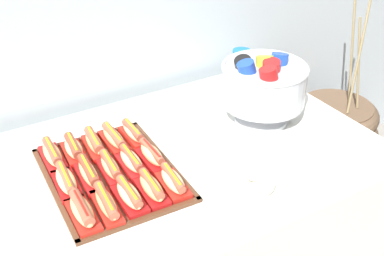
% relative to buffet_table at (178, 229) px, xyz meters
% --- Properties ---
extents(buffet_table, '(1.45, 0.95, 0.74)m').
position_rel_buffet_table_xyz_m(buffet_table, '(0.00, 0.00, 0.00)').
color(buffet_table, white).
rests_on(buffet_table, ground_plane).
extents(floor_vase, '(0.52, 0.52, 1.09)m').
position_rel_buffet_table_xyz_m(floor_vase, '(1.07, 0.24, -0.14)').
color(floor_vase, brown).
rests_on(floor_vase, ground_plane).
extents(serving_tray, '(0.43, 0.54, 0.01)m').
position_rel_buffet_table_xyz_m(serving_tray, '(-0.25, 0.01, 0.36)').
color(serving_tray, '#56331E').
rests_on(serving_tray, buffet_table).
extents(hot_dog_0, '(0.08, 0.18, 0.06)m').
position_rel_buffet_table_xyz_m(hot_dog_0, '(-0.40, -0.15, 0.39)').
color(hot_dog_0, red).
rests_on(hot_dog_0, serving_tray).
extents(hot_dog_1, '(0.07, 0.19, 0.06)m').
position_rel_buffet_table_xyz_m(hot_dog_1, '(-0.33, -0.15, 0.39)').
color(hot_dog_1, red).
rests_on(hot_dog_1, serving_tray).
extents(hot_dog_2, '(0.07, 0.17, 0.06)m').
position_rel_buffet_table_xyz_m(hot_dog_2, '(-0.25, -0.16, 0.39)').
color(hot_dog_2, '#B21414').
rests_on(hot_dog_2, serving_tray).
extents(hot_dog_3, '(0.08, 0.17, 0.06)m').
position_rel_buffet_table_xyz_m(hot_dog_3, '(-0.18, -0.16, 0.39)').
color(hot_dog_3, '#B21414').
rests_on(hot_dog_3, serving_tray).
extents(hot_dog_4, '(0.08, 0.16, 0.06)m').
position_rel_buffet_table_xyz_m(hot_dog_4, '(-0.10, -0.16, 0.39)').
color(hot_dog_4, red).
rests_on(hot_dog_4, serving_tray).
extents(hot_dog_5, '(0.08, 0.18, 0.06)m').
position_rel_buffet_table_xyz_m(hot_dog_5, '(-0.40, 0.02, 0.39)').
color(hot_dog_5, '#B21414').
rests_on(hot_dog_5, serving_tray).
extents(hot_dog_6, '(0.07, 0.18, 0.06)m').
position_rel_buffet_table_xyz_m(hot_dog_6, '(-0.32, 0.01, 0.39)').
color(hot_dog_6, red).
rests_on(hot_dog_6, serving_tray).
extents(hot_dog_7, '(0.07, 0.16, 0.06)m').
position_rel_buffet_table_xyz_m(hot_dog_7, '(-0.25, 0.01, 0.39)').
color(hot_dog_7, red).
rests_on(hot_dog_7, serving_tray).
extents(hot_dog_8, '(0.07, 0.16, 0.06)m').
position_rel_buffet_table_xyz_m(hot_dog_8, '(-0.17, 0.01, 0.39)').
color(hot_dog_8, red).
rests_on(hot_dog_8, serving_tray).
extents(hot_dog_9, '(0.07, 0.16, 0.06)m').
position_rel_buffet_table_xyz_m(hot_dog_9, '(-0.10, 0.00, 0.39)').
color(hot_dog_9, '#B21414').
rests_on(hot_dog_9, serving_tray).
extents(hot_dog_10, '(0.07, 0.18, 0.06)m').
position_rel_buffet_table_xyz_m(hot_dog_10, '(-0.39, 0.18, 0.39)').
color(hot_dog_10, red).
rests_on(hot_dog_10, serving_tray).
extents(hot_dog_11, '(0.08, 0.16, 0.06)m').
position_rel_buffet_table_xyz_m(hot_dog_11, '(-0.32, 0.18, 0.39)').
color(hot_dog_11, red).
rests_on(hot_dog_11, serving_tray).
extents(hot_dog_12, '(0.07, 0.18, 0.06)m').
position_rel_buffet_table_xyz_m(hot_dog_12, '(-0.24, 0.17, 0.39)').
color(hot_dog_12, red).
rests_on(hot_dog_12, serving_tray).
extents(hot_dog_13, '(0.07, 0.18, 0.06)m').
position_rel_buffet_table_xyz_m(hot_dog_13, '(-0.17, 0.17, 0.39)').
color(hot_dog_13, red).
rests_on(hot_dog_13, serving_tray).
extents(hot_dog_14, '(0.06, 0.16, 0.06)m').
position_rel_buffet_table_xyz_m(hot_dog_14, '(-0.09, 0.17, 0.39)').
color(hot_dog_14, red).
rests_on(hot_dog_14, serving_tray).
extents(punch_bowl, '(0.33, 0.33, 0.28)m').
position_rel_buffet_table_xyz_m(punch_bowl, '(0.40, 0.04, 0.52)').
color(punch_bowl, silver).
rests_on(punch_bowl, buffet_table).
extents(cup_stack, '(0.08, 0.08, 0.17)m').
position_rel_buffet_table_xyz_m(cup_stack, '(0.51, 0.33, 0.44)').
color(cup_stack, blue).
rests_on(cup_stack, buffet_table).
extents(donut, '(0.13, 0.13, 0.04)m').
position_rel_buffet_table_xyz_m(donut, '(0.13, -0.29, 0.37)').
color(donut, silver).
rests_on(donut, buffet_table).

